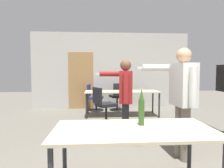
# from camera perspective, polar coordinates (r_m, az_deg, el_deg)

# --- Properties ---
(back_wall) EXTENTS (5.71, 0.12, 2.76)m
(back_wall) POSITION_cam_1_polar(r_m,az_deg,el_deg) (7.35, -0.50, 3.73)
(back_wall) COLOR beige
(back_wall) RESTS_ON ground_plane
(conference_table_near) EXTENTS (1.68, 0.82, 0.76)m
(conference_table_near) POSITION_cam_1_polar(r_m,az_deg,el_deg) (2.18, 6.23, -14.34)
(conference_table_near) COLOR #C6B793
(conference_table_near) RESTS_ON ground_plane
(conference_table_far) EXTENTS (2.24, 0.80, 0.76)m
(conference_table_far) POSITION_cam_1_polar(r_m,az_deg,el_deg) (6.10, 2.85, -2.60)
(conference_table_far) COLOR #C6B793
(conference_table_far) RESTS_ON ground_plane
(person_far_watching) EXTENTS (0.72, 0.69, 1.58)m
(person_far_watching) POSITION_cam_1_polar(r_m,az_deg,el_deg) (3.80, 3.67, -2.58)
(person_far_watching) COLOR #28282D
(person_far_watching) RESTS_ON ground_plane
(person_left_plaid) EXTENTS (0.82, 0.66, 1.71)m
(person_left_plaid) POSITION_cam_1_polar(r_m,az_deg,el_deg) (3.24, 19.41, -2.40)
(person_left_plaid) COLOR slate
(person_left_plaid) RESTS_ON ground_plane
(office_chair_mid_tucked) EXTENTS (0.58, 0.52, 0.91)m
(office_chair_mid_tucked) POSITION_cam_1_polar(r_m,az_deg,el_deg) (6.96, -5.15, -4.13)
(office_chair_mid_tucked) COLOR black
(office_chair_mid_tucked) RESTS_ON ground_plane
(office_chair_near_pushed) EXTENTS (0.66, 0.63, 0.94)m
(office_chair_near_pushed) POSITION_cam_1_polar(r_m,az_deg,el_deg) (5.25, -2.42, -6.38)
(office_chair_near_pushed) COLOR black
(office_chair_near_pushed) RESTS_ON ground_plane
(office_chair_side_rolled) EXTENTS (0.56, 0.61, 0.96)m
(office_chair_side_rolled) POSITION_cam_1_polar(r_m,az_deg,el_deg) (6.91, 1.68, -3.88)
(office_chair_side_rolled) COLOR black
(office_chair_side_rolled) RESTS_ON ground_plane
(beer_bottle) EXTENTS (0.07, 0.07, 0.41)m
(beer_bottle) POSITION_cam_1_polar(r_m,az_deg,el_deg) (2.25, 8.40, -6.77)
(beer_bottle) COLOR #2D511E
(beer_bottle) RESTS_ON conference_table_near
(drink_cup) EXTENTS (0.09, 0.09, 0.10)m
(drink_cup) POSITION_cam_1_polar(r_m,az_deg,el_deg) (5.95, 3.82, -1.69)
(drink_cup) COLOR #E05123
(drink_cup) RESTS_ON conference_table_far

